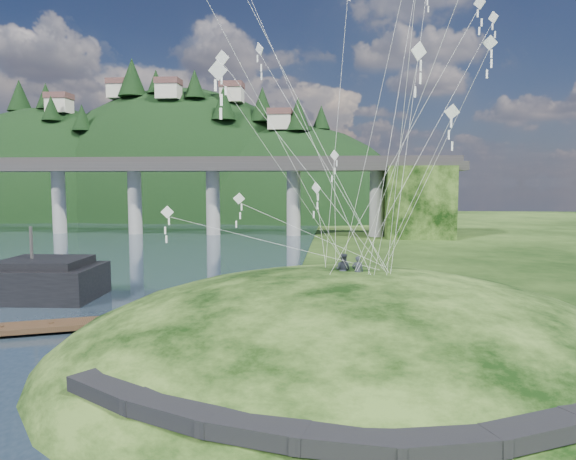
{
  "coord_description": "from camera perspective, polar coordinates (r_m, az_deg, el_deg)",
  "views": [
    {
      "loc": [
        7.08,
        -26.51,
        10.01
      ],
      "look_at": [
        4.0,
        6.0,
        7.0
      ],
      "focal_mm": 32.0,
      "sensor_mm": 36.0,
      "label": 1
    }
  ],
  "objects": [
    {
      "name": "kite_swarm",
      "position": [
        29.95,
        6.05,
        22.11
      ],
      "size": [
        20.64,
        17.85,
        20.92
      ],
      "color": "silver",
      "rests_on": "ground"
    },
    {
      "name": "footpath",
      "position": [
        18.55,
        6.47,
        -20.07
      ],
      "size": [
        22.29,
        5.84,
        0.83
      ],
      "color": "black",
      "rests_on": "ground"
    },
    {
      "name": "wooden_dock",
      "position": [
        38.1,
        -20.29,
        -9.61
      ],
      "size": [
        13.85,
        7.26,
        1.0
      ],
      "color": "#322114",
      "rests_on": "ground"
    },
    {
      "name": "grass_hill",
      "position": [
        30.76,
        7.03,
        -16.75
      ],
      "size": [
        36.0,
        32.0,
        13.0
      ],
      "color": "black",
      "rests_on": "ground"
    },
    {
      "name": "kite_flyers",
      "position": [
        29.66,
        6.59,
        -2.66
      ],
      "size": [
        1.72,
        1.34,
        1.94
      ],
      "color": "#282C35",
      "rests_on": "ground"
    },
    {
      "name": "bridge",
      "position": [
        102.23,
        -13.8,
        4.95
      ],
      "size": [
        160.0,
        11.0,
        15.0
      ],
      "color": "#2D2B2B",
      "rests_on": "ground"
    },
    {
      "name": "ground",
      "position": [
        29.21,
        -9.27,
        -14.85
      ],
      "size": [
        320.0,
        320.0,
        0.0
      ],
      "primitive_type": "plane",
      "color": "black",
      "rests_on": "ground"
    },
    {
      "name": "far_ridge",
      "position": [
        158.04,
        -13.33,
        -1.21
      ],
      "size": [
        153.0,
        70.0,
        94.5
      ],
      "color": "black",
      "rests_on": "ground"
    }
  ]
}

